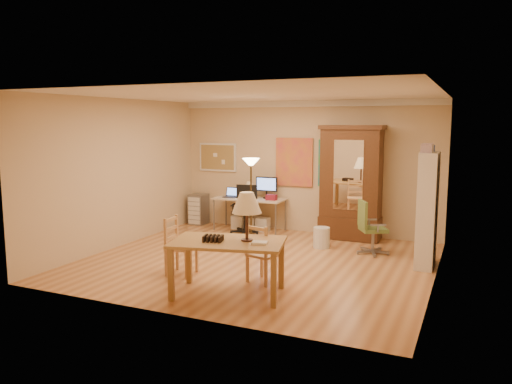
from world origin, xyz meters
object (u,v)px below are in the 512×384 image
at_px(office_chair_black, 245,220).
at_px(armoire, 351,190).
at_px(office_chair_green, 371,240).
at_px(computer_desk, 251,211).
at_px(dining_table, 235,230).
at_px(bookshelf, 427,210).

xyz_separation_m(office_chair_black, armoire, (2.10, 0.38, 0.70)).
bearing_deg(office_chair_black, office_chair_green, -12.83).
bearing_deg(armoire, computer_desk, -177.69).
xyz_separation_m(dining_table, armoire, (0.64, 3.80, 0.10)).
height_order(office_chair_green, bookshelf, bookshelf).
bearing_deg(bookshelf, office_chair_green, 157.25).
distance_m(computer_desk, office_chair_green, 2.85).
height_order(office_chair_black, bookshelf, bookshelf).
bearing_deg(armoire, dining_table, -99.50).
height_order(dining_table, armoire, armoire).
height_order(computer_desk, office_chair_black, computer_desk).
height_order(office_chair_green, armoire, armoire).
height_order(office_chair_black, armoire, armoire).
distance_m(office_chair_black, bookshelf, 3.83).
distance_m(dining_table, armoire, 3.86).
distance_m(office_chair_green, bookshelf, 1.20).
bearing_deg(bookshelf, armoire, 137.98).
distance_m(armoire, bookshelf, 2.08).
distance_m(computer_desk, armoire, 2.16).
xyz_separation_m(armoire, bookshelf, (1.54, -1.39, -0.06)).
bearing_deg(armoire, office_chair_green, -58.68).
xyz_separation_m(dining_table, office_chair_black, (-1.46, 3.42, -0.61)).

